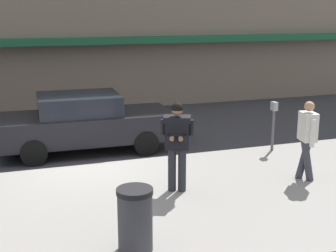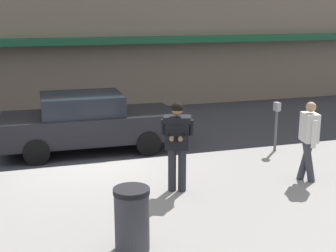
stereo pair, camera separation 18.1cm
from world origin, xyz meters
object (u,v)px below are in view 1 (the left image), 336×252
Objects in this scene: pedestrian_in_light_coat at (307,136)px; trash_bin at (135,219)px; parked_sedan_mid at (85,122)px; man_texting_on_phone at (177,137)px; parking_meter at (274,119)px.

pedestrian_in_light_coat reaches higher than trash_bin.
man_texting_on_phone is (1.21, -3.80, 0.46)m from parked_sedan_mid.
parking_meter is at bearing 77.40° from pedestrian_in_light_coat.
parked_sedan_mid is 4.64× the size of trash_bin.
man_texting_on_phone reaches higher than parking_meter.
pedestrian_in_light_coat is (2.81, -0.25, -0.14)m from man_texting_on_phone.
parked_sedan_mid reaches higher than trash_bin.
parking_meter reaches higher than trash_bin.
parking_meter is (4.50, -1.94, 0.18)m from parked_sedan_mid.
pedestrian_in_light_coat is at bearing -102.60° from parking_meter.
parked_sedan_mid is at bearing 107.73° from man_texting_on_phone.
man_texting_on_phone reaches higher than trash_bin.
pedestrian_in_light_coat is 1.34× the size of parking_meter.
parked_sedan_mid is 5.84m from trash_bin.
parking_meter is 1.30× the size of trash_bin.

